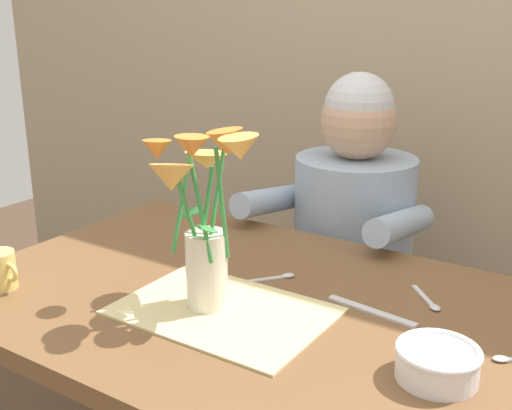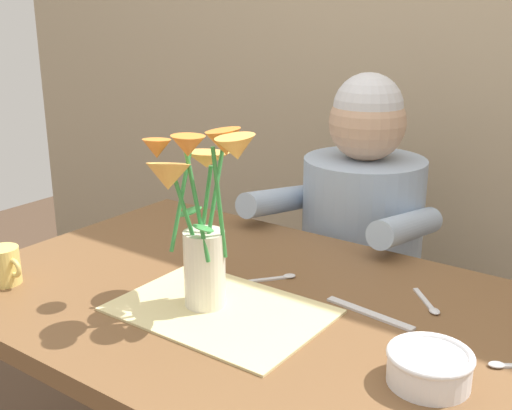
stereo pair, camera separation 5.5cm
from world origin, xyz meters
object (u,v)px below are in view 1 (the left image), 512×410
object	(u,v)px
ceramic_bowl	(437,362)
coffee_cup	(0,270)
flower_vase	(204,209)
seated_person	(351,270)
dinner_knife	(371,311)

from	to	relation	value
ceramic_bowl	coffee_cup	bearing A→B (deg)	-169.07
flower_vase	coffee_cup	bearing A→B (deg)	-158.10
flower_vase	ceramic_bowl	xyz separation A→B (m)	(0.46, 0.00, -0.17)
coffee_cup	seated_person	bearing A→B (deg)	65.17
seated_person	ceramic_bowl	bearing A→B (deg)	-60.54
seated_person	flower_vase	size ratio (longest dim) A/B	3.20
ceramic_bowl	flower_vase	bearing A→B (deg)	-179.69
dinner_knife	coffee_cup	size ratio (longest dim) A/B	2.04
flower_vase	dinner_knife	xyz separation A→B (m)	(0.28, 0.16, -0.20)
coffee_cup	ceramic_bowl	bearing A→B (deg)	10.93
coffee_cup	dinner_knife	bearing A→B (deg)	25.09
flower_vase	coffee_cup	size ratio (longest dim) A/B	3.81
seated_person	dinner_knife	xyz separation A→B (m)	(0.29, -0.54, 0.18)
seated_person	flower_vase	world-z (taller)	seated_person
ceramic_bowl	dinner_knife	xyz separation A→B (m)	(-0.18, 0.16, -0.03)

